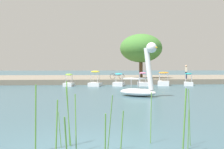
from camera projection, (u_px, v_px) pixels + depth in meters
The scene contains 13 objects.
ground_plane at pixel (85, 148), 6.95m from camera, with size 421.18×421.18×0.00m, color #385966.
shore_bank_far at pixel (85, 79), 43.24m from camera, with size 114.10×21.22×0.60m, color slate.
swan_boat at pixel (141, 83), 19.57m from camera, with size 2.92×2.88×3.58m.
pedal_boat_lime at pixel (69, 83), 30.53m from camera, with size 1.20×1.88×1.32m.
pedal_boat_yellow at pixel (95, 82), 30.77m from camera, with size 1.64×2.27×1.62m.
pedal_boat_cyan at pixel (119, 82), 30.92m from camera, with size 1.52×2.13×1.37m.
pedal_boat_pink at pixel (143, 82), 31.25m from camera, with size 1.25×2.03×1.47m.
pedal_boat_orange at pixel (164, 81), 31.73m from camera, with size 1.81×2.55×1.50m.
pedal_boat_teal at pixel (188, 82), 31.59m from camera, with size 1.46×2.02×1.38m.
tree_sapling_by_fence at pixel (141, 48), 37.92m from camera, with size 7.57×7.65×5.72m.
person_on_path at pixel (186, 71), 35.62m from camera, with size 0.25×0.25×1.68m.
bicycle_parked at pixel (117, 76), 34.12m from camera, with size 1.73×0.26×0.67m.
reed_clump_foreground at pixel (101, 124), 6.60m from camera, with size 3.72×1.27×1.59m.
Camera 1 is at (-0.02, -6.94, 1.91)m, focal length 46.88 mm.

